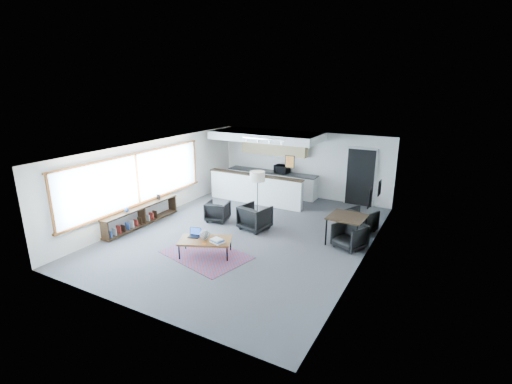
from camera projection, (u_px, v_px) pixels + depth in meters
The scene contains 21 objects.
room at pixel (246, 193), 10.91m from camera, with size 7.02×9.02×2.62m.
window at pixel (137, 180), 11.70m from camera, with size 0.10×5.95×1.66m.
console at pixel (141, 216), 11.82m from camera, with size 0.35×3.00×0.80m.
kitchenette at pixel (267, 163), 14.56m from camera, with size 4.20×1.96×2.60m.
doorway at pixel (360, 177), 13.64m from camera, with size 1.10×0.12×2.15m.
track_light at pixel (263, 140), 12.68m from camera, with size 1.60×0.07×0.15m.
wall_art_lower at pixel (370, 198), 9.59m from camera, with size 0.03×0.38×0.48m.
wall_art_upper at pixel (380, 188), 10.69m from camera, with size 0.03×0.34×0.44m.
kilim_rug at pixel (206, 255), 9.90m from camera, with size 2.52×2.00×0.01m.
coffee_table at pixel (205, 241), 9.79m from camera, with size 1.54×1.23×0.44m.
laptop at pixel (195, 234), 9.99m from camera, with size 0.36×0.32×0.22m.
ceramic_pot at pixel (204, 235), 9.76m from camera, with size 0.26×0.26×0.26m.
book_stack at pixel (217, 241), 9.59m from camera, with size 0.39×0.34×0.10m.
coaster at pixel (204, 244), 9.52m from camera, with size 0.13×0.13×0.01m.
armchair_left at pixel (218, 210), 12.25m from camera, with size 0.70×0.66×0.72m, color black.
armchair_right at pixel (255, 216), 11.53m from camera, with size 0.83×0.77×0.85m, color black.
floor_lamp at pixel (257, 178), 11.88m from camera, with size 0.64×0.64×1.69m.
dining_table at pixel (347, 219), 10.42m from camera, with size 1.02×1.02×0.82m.
dining_chair_near at pixel (349, 237), 10.24m from camera, with size 0.64×0.60×0.66m, color black.
dining_chair_far at pixel (361, 221), 11.38m from camera, with size 0.65×0.61×0.67m, color black.
microwave at pixel (282, 168), 14.80m from camera, with size 0.57×0.32×0.39m, color black.
Camera 1 is at (5.26, -9.04, 4.45)m, focal length 26.00 mm.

